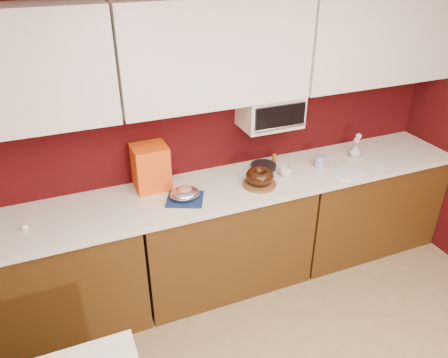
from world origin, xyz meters
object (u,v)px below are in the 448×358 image
flower_vase (355,150)px  foil_ham_nest (185,194)px  pandoro_box (151,167)px  coffee_mug (286,170)px  toaster_oven (270,110)px  bundt_cake (260,176)px  blue_jar (320,161)px

flower_vase → foil_ham_nest: bearing=-175.3°
pandoro_box → flower_vase: bearing=-5.7°
foil_ham_nest → pandoro_box: bearing=121.7°
foil_ham_nest → pandoro_box: size_ratio=0.63×
foil_ham_nest → coffee_mug: bearing=3.3°
toaster_oven → foil_ham_nest: size_ratio=2.16×
bundt_cake → pandoro_box: size_ratio=0.63×
toaster_oven → blue_jar: bearing=-23.9°
toaster_oven → pandoro_box: (-0.94, 0.02, -0.31)m
toaster_oven → bundt_cake: 0.51m
flower_vase → pandoro_box: bearing=175.3°
toaster_oven → bundt_cake: (-0.20, -0.26, -0.40)m
bundt_cake → coffee_mug: bearing=13.1°
bundt_cake → flower_vase: (0.96, 0.14, -0.02)m
bundt_cake → coffee_mug: size_ratio=2.20×
coffee_mug → pandoro_box: bearing=167.5°
foil_ham_nest → flower_vase: bearing=4.7°
toaster_oven → blue_jar: toaster_oven is taller
bundt_cake → coffee_mug: bundt_cake is taller
foil_ham_nest → coffee_mug: size_ratio=2.20×
coffee_mug → flower_vase: 0.71m
bundt_cake → foil_ham_nest: size_ratio=1.00×
bundt_cake → pandoro_box: bearing=159.4°
toaster_oven → foil_ham_nest: bearing=-162.3°
bundt_cake → flower_vase: bearing=8.2°
coffee_mug → blue_jar: bearing=5.0°
toaster_oven → coffee_mug: bearing=-74.2°
foil_ham_nest → flower_vase: 1.54m
toaster_oven → bundt_cake: bearing=-127.4°
foil_ham_nest → blue_jar: (1.15, 0.08, -0.01)m
foil_ham_nest → blue_jar: size_ratio=2.12×
pandoro_box → coffee_mug: 1.02m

